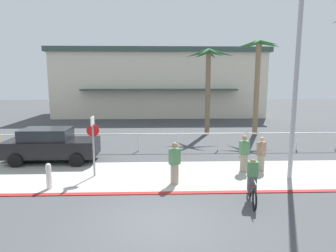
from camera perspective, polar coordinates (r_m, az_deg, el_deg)
The scene contains 15 objects.
ground_plane at distance 18.43m, azimuth -1.87°, elevation -3.73°, with size 80.00×80.00×0.00m, color #424447.
sidewalk_strip at distance 12.84m, azimuth -1.81°, elevation -9.49°, with size 44.00×4.00×0.02m, color #ADAAA0.
curb_paint at distance 10.97m, azimuth -1.78°, elevation -12.81°, with size 44.00×0.24×0.03m, color maroon.
building_backdrop at distance 34.65m, azimuth -1.73°, elevation 8.39°, with size 22.70×10.79×7.22m.
rail_fence at distance 16.79m, azimuth -1.87°, elevation -2.09°, with size 20.71×0.08×1.04m.
stop_sign_bike_lane at distance 12.71m, azimuth -14.26°, elevation -2.19°, with size 0.52×0.56×2.56m.
bollard_0 at distance 12.06m, azimuth -22.02°, elevation -8.90°, with size 0.20×0.20×1.00m.
streetlight_curb at distance 12.61m, azimuth 24.01°, elevation 9.10°, with size 0.24×2.54×7.50m.
palm_tree_1 at distance 22.00m, azimuth 7.78°, elevation 10.51°, with size 3.52×3.16×6.25m.
palm_tree_2 at distance 22.12m, azimuth 16.86°, elevation 11.19°, with size 3.25×3.34×6.80m.
car_black_1 at distance 15.74m, azimuth -21.64°, elevation -3.39°, with size 4.40×2.02×1.69m.
cyclist_red_0 at distance 10.46m, azimuth 15.95°, elevation -10.31°, with size 0.39×1.80×1.50m.
pedestrian_0 at distance 13.88m, azimuth 17.52°, elevation -5.46°, with size 0.47×0.46×1.57m.
pedestrian_1 at distance 11.63m, azimuth 1.28°, elevation -7.52°, with size 0.48×0.45×1.68m.
pedestrian_2 at distance 13.56m, azimuth 14.45°, elevation -5.47°, with size 0.43×0.36×1.65m.
Camera 1 is at (-0.02, -7.97, 4.13)m, focal length 31.57 mm.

